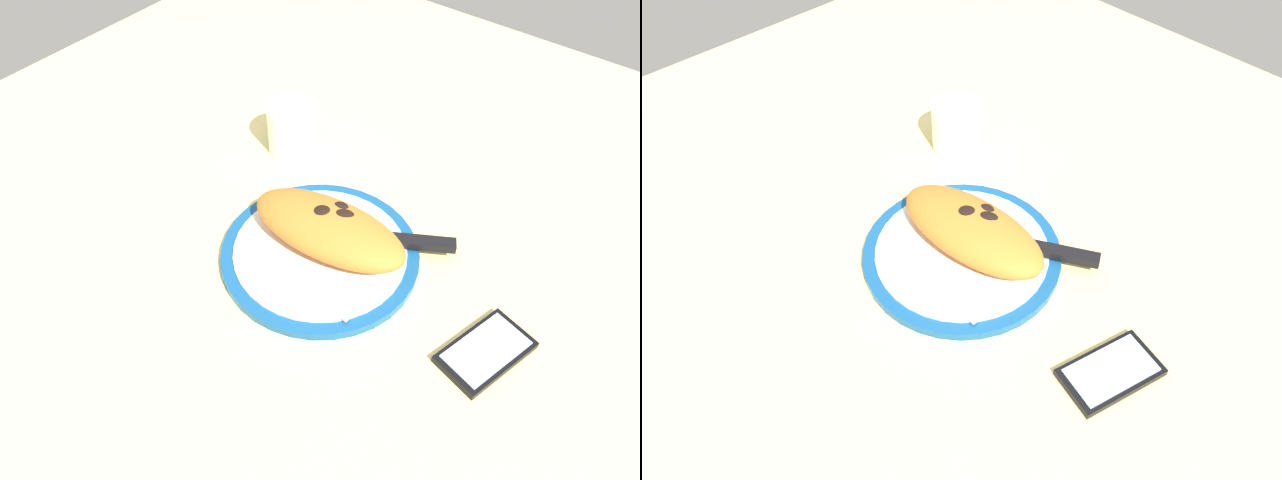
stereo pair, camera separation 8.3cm
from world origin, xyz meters
TOP-DOWN VIEW (x-y plane):
  - ground_plane at (0.00, 0.00)cm, footprint 150.00×150.00cm
  - plate at (0.00, 0.00)cm, footprint 27.52×27.52cm
  - calzone at (0.16, 1.93)cm, footprint 23.97×12.41cm
  - fork at (3.07, -6.40)cm, footprint 17.33×2.29cm
  - knife at (8.19, 7.81)cm, footprint 19.51×12.56cm
  - smartphone at (25.56, -0.30)cm, footprint 9.49×13.13cm
  - water_glass at (-18.48, 16.37)cm, footprint 7.97×7.97cm

SIDE VIEW (x-z plane):
  - ground_plane at x=0.00cm, z-range -3.00..0.00cm
  - smartphone at x=25.56cm, z-range -0.02..1.14cm
  - plate at x=0.00cm, z-range -0.03..1.62cm
  - fork at x=3.07cm, z-range 1.65..2.05cm
  - knife at x=8.19cm, z-range 1.55..2.75cm
  - water_glass at x=-18.48cm, z-range -0.57..7.65cm
  - calzone at x=0.16cm, z-range 1.62..7.01cm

